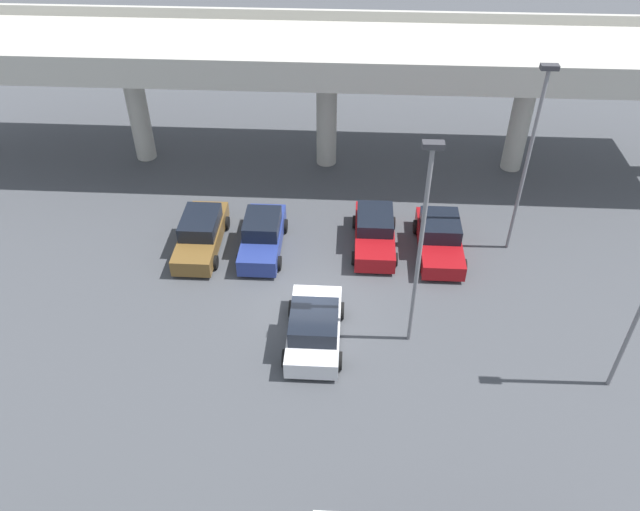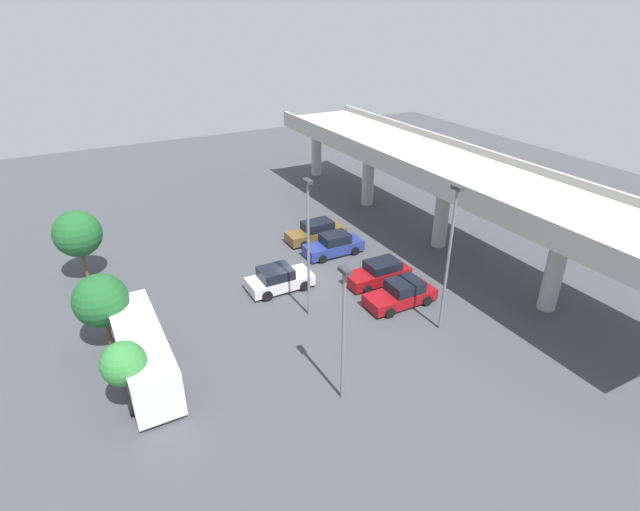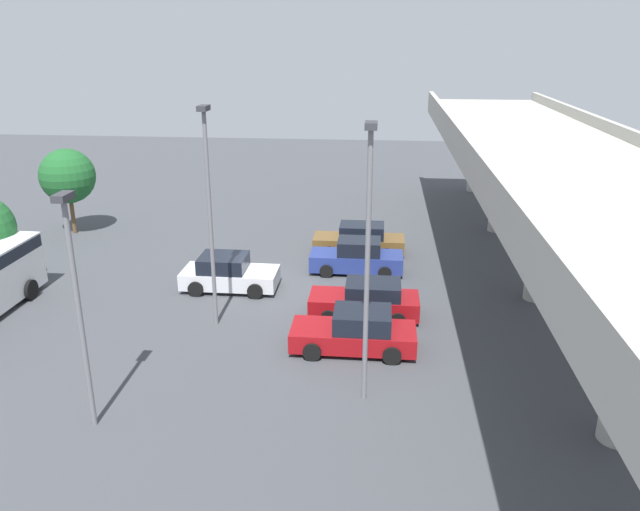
{
  "view_description": "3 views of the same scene",
  "coord_description": "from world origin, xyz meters",
  "views": [
    {
      "loc": [
        1.38,
        -18.63,
        18.13
      ],
      "look_at": [
        0.22,
        2.05,
        1.46
      ],
      "focal_mm": 35.0,
      "sensor_mm": 36.0,
      "label": 1
    },
    {
      "loc": [
        27.13,
        -12.9,
        17.35
      ],
      "look_at": [
        -0.85,
        2.15,
        1.17
      ],
      "focal_mm": 28.0,
      "sensor_mm": 36.0,
      "label": 2
    },
    {
      "loc": [
        26.57,
        5.31,
        11.15
      ],
      "look_at": [
        1.44,
        2.82,
        2.23
      ],
      "focal_mm": 35.0,
      "sensor_mm": 36.0,
      "label": 3
    }
  ],
  "objects": [
    {
      "name": "ground_plane",
      "position": [
        0.0,
        0.0,
        0.0
      ],
      "size": [
        88.96,
        88.96,
        0.0
      ],
      "primitive_type": "plane",
      "color": "#424449"
    },
    {
      "name": "highway_overpass",
      "position": [
        0.0,
        12.41,
        5.99
      ],
      "size": [
        42.62,
        7.62,
        7.33
      ],
      "color": "#ADAAA0",
      "rests_on": "ground_plane"
    },
    {
      "name": "parked_car_0",
      "position": [
        -5.46,
        4.28,
        0.74
      ],
      "size": [
        2.03,
        4.87,
        1.62
      ],
      "rotation": [
        0.0,
        0.0,
        -1.57
      ],
      "color": "brown",
      "rests_on": "ground_plane"
    },
    {
      "name": "parked_car_1",
      "position": [
        -2.57,
        4.27,
        0.77
      ],
      "size": [
        2.0,
        4.58,
        1.69
      ],
      "rotation": [
        0.0,
        0.0,
        -1.57
      ],
      "color": "navy",
      "rests_on": "ground_plane"
    },
    {
      "name": "parked_car_2",
      "position": [
        0.2,
        -1.57,
        0.75
      ],
      "size": [
        2.26,
        4.39,
        1.62
      ],
      "rotation": [
        0.0,
        0.0,
        1.57
      ],
      "color": "silver",
      "rests_on": "ground_plane"
    },
    {
      "name": "parked_car_3",
      "position": [
        2.62,
        4.88,
        0.73
      ],
      "size": [
        2.07,
        4.55,
        1.55
      ],
      "rotation": [
        0.0,
        0.0,
        -1.57
      ],
      "color": "maroon",
      "rests_on": "ground_plane"
    },
    {
      "name": "parked_car_4",
      "position": [
        5.61,
        4.57,
        0.74
      ],
      "size": [
        2.15,
        4.65,
        1.61
      ],
      "rotation": [
        0.0,
        0.0,
        -1.57
      ],
      "color": "maroon",
      "rests_on": "ground_plane"
    },
    {
      "name": "lamp_post_near_aisle",
      "position": [
        3.94,
        -1.2,
        5.08
      ],
      "size": [
        0.7,
        0.35,
        8.76
      ],
      "color": "slate",
      "rests_on": "ground_plane"
    },
    {
      "name": "lamp_post_mid_lot",
      "position": [
        8.9,
        4.99,
        5.14
      ],
      "size": [
        0.7,
        0.35,
        8.88
      ],
      "color": "slate",
      "rests_on": "ground_plane"
    }
  ]
}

